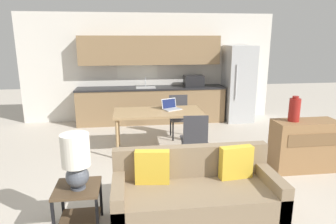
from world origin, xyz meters
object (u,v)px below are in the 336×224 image
(dining_table, at_px, (158,115))
(side_table, at_px, (78,200))
(refrigerator, at_px, (238,84))
(vase, at_px, (294,110))
(table_lamp, at_px, (76,159))
(laptop, at_px, (171,107))
(credenza, at_px, (304,145))
(dining_chair_near_right, at_px, (194,138))
(couch, at_px, (195,193))
(dining_chair_far_right, at_px, (179,115))

(dining_table, height_order, side_table, dining_table)
(refrigerator, height_order, vase, refrigerator)
(dining_table, relative_size, table_lamp, 2.66)
(vase, bearing_deg, refrigerator, 85.70)
(table_lamp, distance_m, laptop, 2.82)
(refrigerator, relative_size, vase, 4.79)
(credenza, xyz_separation_m, dining_chair_near_right, (-1.72, 0.37, 0.08))
(couch, height_order, table_lamp, table_lamp)
(couch, relative_size, vase, 4.76)
(dining_chair_near_right, bearing_deg, refrigerator, -118.83)
(dining_chair_near_right, xyz_separation_m, laptop, (-0.26, 0.93, 0.32))
(dining_table, relative_size, couch, 0.86)
(vase, bearing_deg, couch, -148.13)
(couch, bearing_deg, dining_chair_near_right, 77.97)
(side_table, xyz_separation_m, dining_chair_near_right, (1.65, 1.50, 0.15))
(dining_table, relative_size, side_table, 3.20)
(refrigerator, relative_size, credenza, 1.88)
(dining_table, relative_size, dining_chair_far_right, 1.82)
(side_table, xyz_separation_m, dining_chair_far_right, (1.65, 3.03, 0.15))
(vase, relative_size, laptop, 1.00)
(vase, height_order, dining_chair_far_right, vase)
(side_table, distance_m, table_lamp, 0.51)
(refrigerator, height_order, dining_chair_near_right, refrigerator)
(table_lamp, bearing_deg, side_table, 117.78)
(couch, xyz_separation_m, vase, (1.82, 1.13, 0.67))
(refrigerator, xyz_separation_m, dining_chair_near_right, (-1.73, -2.70, -0.46))
(side_table, height_order, table_lamp, table_lamp)
(side_table, bearing_deg, dining_table, 63.93)
(side_table, height_order, credenza, credenza)
(dining_chair_near_right, distance_m, laptop, 1.02)
(dining_table, relative_size, vase, 4.11)
(credenza, bearing_deg, table_lamp, -160.89)
(vase, bearing_deg, dining_chair_far_right, 128.42)
(table_lamp, bearing_deg, dining_chair_near_right, 43.25)
(table_lamp, relative_size, dining_chair_near_right, 0.68)
(couch, bearing_deg, vase, 31.87)
(table_lamp, height_order, vase, vase)
(refrigerator, xyz_separation_m, dining_table, (-2.25, -1.90, -0.25))
(table_lamp, distance_m, credenza, 3.57)
(table_lamp, bearing_deg, couch, 1.85)
(credenza, height_order, vase, vase)
(dining_chair_far_right, bearing_deg, table_lamp, -118.53)
(couch, bearing_deg, side_table, -179.60)
(dining_chair_near_right, distance_m, dining_chair_far_right, 1.53)
(refrigerator, bearing_deg, laptop, -138.44)
(refrigerator, bearing_deg, couch, -116.08)
(laptop, bearing_deg, dining_table, -179.75)
(credenza, distance_m, laptop, 2.41)
(refrigerator, distance_m, dining_chair_far_right, 2.14)
(table_lamp, xyz_separation_m, dining_chair_far_right, (1.63, 3.07, -0.36))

